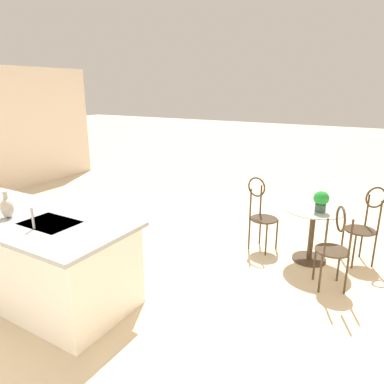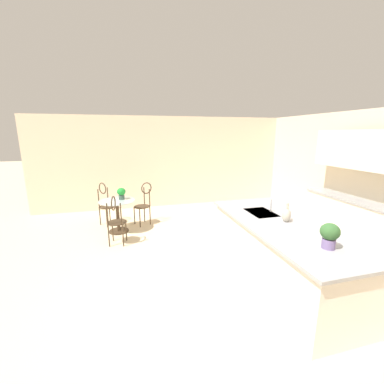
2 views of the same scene
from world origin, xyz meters
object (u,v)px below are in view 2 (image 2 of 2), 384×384
Objects in this scene: bistro_table at (118,213)px; potted_plant_on_table at (121,193)px; chair_by_island at (106,202)px; chair_toward_desk at (144,202)px; vase_on_counter at (286,215)px; chair_near_window at (116,218)px; potted_plant_counter_far at (330,234)px.

bistro_table is 2.99× the size of potted_plant_on_table.
chair_by_island and chair_toward_desk have the same top height.
bistro_table is at bearing -136.29° from vase_on_counter.
vase_on_counter is at bearing 40.90° from chair_by_island.
chair_near_window is 3.90× the size of potted_plant_on_table.
potted_plant_counter_far reaches higher than vase_on_counter.
chair_toward_desk is at bearing -155.08° from potted_plant_counter_far.
chair_by_island is 1.00× the size of chair_toward_desk.
vase_on_counter reaches higher than chair_by_island.
vase_on_counter is at bearing 41.49° from potted_plant_on_table.
chair_by_island is at bearing -142.43° from potted_plant_on_table.
vase_on_counter is (3.21, 2.78, 0.46)m from chair_by_island.
chair_by_island is at bearing -168.59° from chair_near_window.
bistro_table is 0.77× the size of chair_near_window.
bistro_table is 3.66m from vase_on_counter.
potted_plant_on_table is 0.89× the size of potted_plant_counter_far.
chair_toward_desk is 3.47× the size of potted_plant_counter_far.
potted_plant_counter_far is at bearing 24.92° from chair_toward_desk.
bistro_table is 0.47m from potted_plant_on_table.
chair_near_window and chair_by_island have the same top height.
chair_toward_desk reaches higher than potted_plant_on_table.
potted_plant_on_table is 3.61m from vase_on_counter.
chair_near_window is at bearing -138.91° from potted_plant_counter_far.
bistro_table is 0.73m from chair_toward_desk.
bistro_table is 0.67m from chair_by_island.
potted_plant_on_table is 0.93× the size of vase_on_counter.
chair_by_island is (-1.31, -0.27, 0.00)m from chair_near_window.
chair_near_window is 3.74m from potted_plant_counter_far.
chair_toward_desk is at bearing -147.75° from vase_on_counter.
chair_toward_desk is at bearing 118.58° from potted_plant_on_table.
chair_toward_desk is at bearing 149.76° from chair_near_window.
potted_plant_counter_far is (3.60, 2.31, 0.20)m from potted_plant_on_table.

